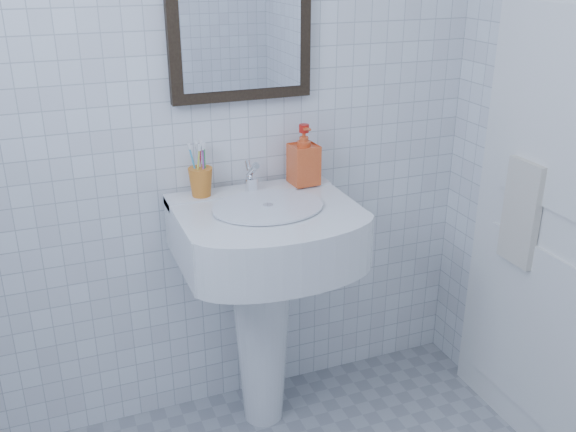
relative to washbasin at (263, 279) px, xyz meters
name	(u,v)px	position (x,y,z in m)	size (l,w,h in m)	color
wall_back	(190,100)	(-0.18, 0.21, 0.62)	(2.20, 0.02, 2.50)	silver
washbasin	(263,279)	(0.00, 0.00, 0.00)	(0.61, 0.44, 0.94)	white
faucet	(252,178)	(0.00, 0.11, 0.35)	(0.05, 0.11, 0.12)	white
toothbrush_cup	(201,182)	(-0.18, 0.13, 0.35)	(0.08, 0.08, 0.10)	orange
soap_dispenser	(304,155)	(0.20, 0.12, 0.41)	(0.10, 0.10, 0.22)	red
wall_mirror	(240,7)	(0.00, 0.19, 0.92)	(0.50, 0.04, 0.62)	black
bathroom_door	(565,190)	(0.90, -0.44, 0.37)	(0.04, 0.80, 2.00)	white
towel_ring	(533,164)	(0.88, -0.30, 0.42)	(0.18, 0.18, 0.01)	white
hand_towel	(521,213)	(0.86, -0.30, 0.24)	(0.03, 0.16, 0.38)	beige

